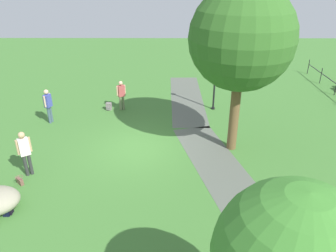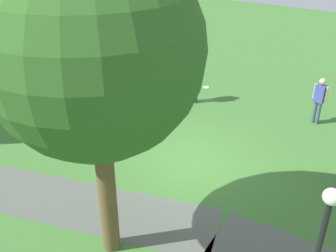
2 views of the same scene
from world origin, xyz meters
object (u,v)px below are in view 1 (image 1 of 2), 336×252
object	(u,v)px
woman_with_handbag	(25,150)
passerby_on_path	(121,93)
large_shade_tree	(242,39)
handbag_on_grass	(20,181)
lamp_post	(215,74)
spare_backpack_on_lawn	(109,107)
man_near_boulder	(48,104)
backpack_by_boulder	(7,209)

from	to	relation	value
woman_with_handbag	passerby_on_path	xyz separation A→B (m)	(-6.25, 2.70, -0.12)
large_shade_tree	handbag_on_grass	xyz separation A→B (m)	(2.68, -8.12, -4.56)
large_shade_tree	passerby_on_path	size ratio (longest dim) A/B	4.10
lamp_post	large_shade_tree	bearing A→B (deg)	3.76
spare_backpack_on_lawn	passerby_on_path	bearing A→B (deg)	92.55
lamp_post	woman_with_handbag	world-z (taller)	lamp_post
large_shade_tree	man_near_boulder	size ratio (longest dim) A/B	3.85
handbag_on_grass	spare_backpack_on_lawn	world-z (taller)	spare_backpack_on_lawn
passerby_on_path	spare_backpack_on_lawn	world-z (taller)	passerby_on_path
woman_with_handbag	backpack_by_boulder	size ratio (longest dim) A/B	4.54
handbag_on_grass	spare_backpack_on_lawn	bearing A→B (deg)	163.06
man_near_boulder	backpack_by_boulder	world-z (taller)	man_near_boulder
passerby_on_path	handbag_on_grass	bearing A→B (deg)	-22.29
woman_with_handbag	handbag_on_grass	size ratio (longest dim) A/B	4.73
man_near_boulder	lamp_post	bearing A→B (deg)	101.74
woman_with_handbag	large_shade_tree	bearing A→B (deg)	104.50
man_near_boulder	spare_backpack_on_lawn	bearing A→B (deg)	121.13
large_shade_tree	woman_with_handbag	world-z (taller)	large_shade_tree
lamp_post	spare_backpack_on_lawn	world-z (taller)	lamp_post
large_shade_tree	backpack_by_boulder	size ratio (longest dim) A/B	16.85
passerby_on_path	backpack_by_boulder	bearing A→B (deg)	-16.79
large_shade_tree	spare_backpack_on_lawn	bearing A→B (deg)	-124.48
woman_with_handbag	spare_backpack_on_lawn	bearing A→B (deg)	162.42
spare_backpack_on_lawn	woman_with_handbag	bearing A→B (deg)	-17.58
large_shade_tree	lamp_post	bearing A→B (deg)	-176.24
man_near_boulder	handbag_on_grass	bearing A→B (deg)	6.40
man_near_boulder	passerby_on_path	xyz separation A→B (m)	(-1.64, 3.40, -0.07)
large_shade_tree	man_near_boulder	world-z (taller)	large_shade_tree
spare_backpack_on_lawn	handbag_on_grass	bearing A→B (deg)	-16.94
backpack_by_boulder	passerby_on_path	bearing A→B (deg)	163.21
backpack_by_boulder	spare_backpack_on_lawn	world-z (taller)	same
large_shade_tree	lamp_post	world-z (taller)	large_shade_tree
large_shade_tree	lamp_post	xyz separation A→B (m)	(-4.29, -0.28, -2.70)
large_shade_tree	woman_with_handbag	xyz separation A→B (m)	(2.07, -8.01, -3.63)
man_near_boulder	passerby_on_path	bearing A→B (deg)	115.80
passerby_on_path	handbag_on_grass	xyz separation A→B (m)	(6.86, -2.81, -0.81)
woman_with_handbag	lamp_post	bearing A→B (deg)	129.45
man_near_boulder	spare_backpack_on_lawn	distance (m)	3.22
woman_with_handbag	backpack_by_boulder	xyz separation A→B (m)	(2.20, 0.15, -0.87)
passerby_on_path	backpack_by_boulder	xyz separation A→B (m)	(8.45, -2.55, -0.76)
man_near_boulder	large_shade_tree	bearing A→B (deg)	73.75
large_shade_tree	woman_with_handbag	size ratio (longest dim) A/B	3.71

